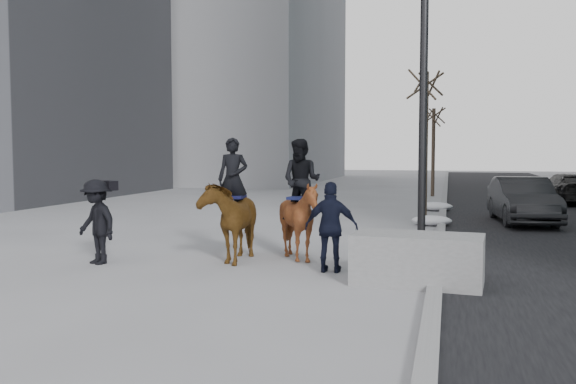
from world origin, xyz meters
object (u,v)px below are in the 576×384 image
(planter, at_px, (417,259))
(mounted_left, at_px, (231,215))
(car_near, at_px, (523,200))
(mounted_right, at_px, (300,212))

(planter, height_order, mounted_left, mounted_left)
(car_near, xyz_separation_m, mounted_left, (-6.82, -8.57, 0.24))
(car_near, distance_m, mounted_left, 10.95)
(planter, relative_size, car_near, 0.50)
(planter, height_order, car_near, car_near)
(mounted_right, bearing_deg, car_near, 57.09)
(mounted_left, height_order, mounted_right, mounted_left)
(car_near, distance_m, mounted_right, 9.87)
(planter, bearing_deg, mounted_right, 146.10)
(mounted_right, bearing_deg, planter, -33.90)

